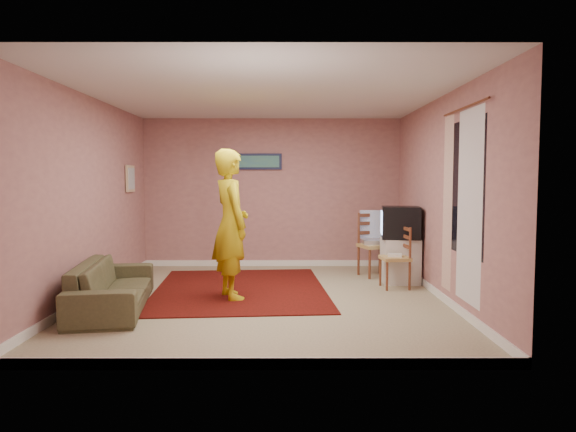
{
  "coord_description": "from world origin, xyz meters",
  "views": [
    {
      "loc": [
        0.27,
        -6.55,
        1.54
      ],
      "look_at": [
        0.28,
        0.6,
        1.03
      ],
      "focal_mm": 32.0,
      "sensor_mm": 36.0,
      "label": 1
    }
  ],
  "objects_px": {
    "crt_tv": "(400,223)",
    "sofa": "(113,286)",
    "tv_cabinet": "(400,261)",
    "chair_a": "(375,238)",
    "person": "(231,224)",
    "chair_b": "(395,250)"
  },
  "relations": [
    {
      "from": "crt_tv",
      "to": "person",
      "type": "bearing_deg",
      "value": -149.3
    },
    {
      "from": "chair_a",
      "to": "sofa",
      "type": "bearing_deg",
      "value": -168.85
    },
    {
      "from": "sofa",
      "to": "chair_b",
      "type": "bearing_deg",
      "value": -80.93
    },
    {
      "from": "chair_a",
      "to": "sofa",
      "type": "height_order",
      "value": "chair_a"
    },
    {
      "from": "sofa",
      "to": "person",
      "type": "distance_m",
      "value": 1.61
    },
    {
      "from": "crt_tv",
      "to": "person",
      "type": "distance_m",
      "value": 2.59
    },
    {
      "from": "chair_a",
      "to": "chair_b",
      "type": "xyz_separation_m",
      "value": [
        0.13,
        -0.88,
        -0.08
      ]
    },
    {
      "from": "tv_cabinet",
      "to": "person",
      "type": "bearing_deg",
      "value": -157.78
    },
    {
      "from": "tv_cabinet",
      "to": "crt_tv",
      "type": "relative_size",
      "value": 1.08
    },
    {
      "from": "sofa",
      "to": "person",
      "type": "bearing_deg",
      "value": -76.43
    },
    {
      "from": "tv_cabinet",
      "to": "person",
      "type": "xyz_separation_m",
      "value": [
        -2.41,
        -0.98,
        0.63
      ]
    },
    {
      "from": "crt_tv",
      "to": "person",
      "type": "xyz_separation_m",
      "value": [
        -2.4,
        -0.98,
        0.06
      ]
    },
    {
      "from": "chair_b",
      "to": "sofa",
      "type": "xyz_separation_m",
      "value": [
        -3.6,
        -1.18,
        -0.25
      ]
    },
    {
      "from": "crt_tv",
      "to": "sofa",
      "type": "height_order",
      "value": "crt_tv"
    },
    {
      "from": "crt_tv",
      "to": "tv_cabinet",
      "type": "bearing_deg",
      "value": 0.0
    },
    {
      "from": "chair_a",
      "to": "crt_tv",
      "type": "bearing_deg",
      "value": -81.22
    },
    {
      "from": "person",
      "to": "chair_a",
      "type": "bearing_deg",
      "value": -78.59
    },
    {
      "from": "tv_cabinet",
      "to": "crt_tv",
      "type": "xyz_separation_m",
      "value": [
        -0.01,
        0.0,
        0.57
      ]
    },
    {
      "from": "sofa",
      "to": "crt_tv",
      "type": "bearing_deg",
      "value": -76.72
    },
    {
      "from": "tv_cabinet",
      "to": "chair_a",
      "type": "relative_size",
      "value": 1.16
    },
    {
      "from": "chair_a",
      "to": "person",
      "type": "xyz_separation_m",
      "value": [
        -2.12,
        -1.5,
        0.35
      ]
    },
    {
      "from": "crt_tv",
      "to": "sofa",
      "type": "bearing_deg",
      "value": -149.13
    }
  ]
}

